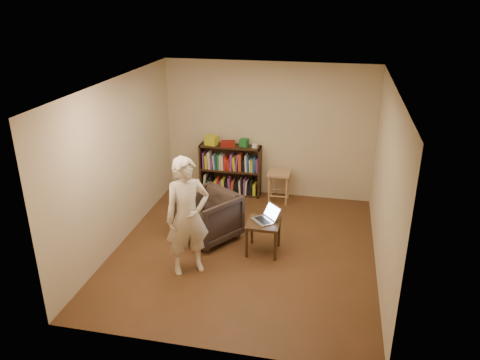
% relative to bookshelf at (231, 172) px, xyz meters
% --- Properties ---
extents(floor, '(4.50, 4.50, 0.00)m').
position_rel_bookshelf_xyz_m(floor, '(0.71, -2.09, -0.44)').
color(floor, '#483017').
rests_on(floor, ground).
extents(ceiling, '(4.50, 4.50, 0.00)m').
position_rel_bookshelf_xyz_m(ceiling, '(0.71, -2.09, 2.16)').
color(ceiling, silver).
rests_on(ceiling, wall_back).
extents(wall_back, '(4.00, 0.00, 4.00)m').
position_rel_bookshelf_xyz_m(wall_back, '(0.71, 0.16, 0.86)').
color(wall_back, '#C8AE97').
rests_on(wall_back, floor).
extents(wall_left, '(0.00, 4.50, 4.50)m').
position_rel_bookshelf_xyz_m(wall_left, '(-1.29, -2.09, 0.86)').
color(wall_left, '#C8AE97').
rests_on(wall_left, floor).
extents(wall_right, '(0.00, 4.50, 4.50)m').
position_rel_bookshelf_xyz_m(wall_right, '(2.71, -2.09, 0.86)').
color(wall_right, '#C8AE97').
rests_on(wall_right, floor).
extents(bookshelf, '(1.20, 0.30, 1.00)m').
position_rel_bookshelf_xyz_m(bookshelf, '(0.00, 0.00, 0.00)').
color(bookshelf, black).
rests_on(bookshelf, floor).
extents(box_yellow, '(0.26, 0.21, 0.18)m').
position_rel_bookshelf_xyz_m(box_yellow, '(-0.37, -0.03, 0.65)').
color(box_yellow, '#C8D024').
rests_on(box_yellow, bookshelf).
extents(red_cloth, '(0.31, 0.25, 0.09)m').
position_rel_bookshelf_xyz_m(red_cloth, '(-0.04, -0.04, 0.61)').
color(red_cloth, maroon).
rests_on(red_cloth, bookshelf).
extents(box_green, '(0.17, 0.17, 0.14)m').
position_rel_bookshelf_xyz_m(box_green, '(0.27, 0.01, 0.63)').
color(box_green, '#1C6B2C').
rests_on(box_green, bookshelf).
extents(box_white, '(0.10, 0.10, 0.07)m').
position_rel_bookshelf_xyz_m(box_white, '(0.49, -0.03, 0.60)').
color(box_white, beige).
rests_on(box_white, bookshelf).
extents(stool, '(0.42, 0.42, 0.60)m').
position_rel_bookshelf_xyz_m(stool, '(0.99, -0.18, 0.05)').
color(stool, tan).
rests_on(stool, floor).
extents(armchair, '(1.19, 1.19, 0.79)m').
position_rel_bookshelf_xyz_m(armchair, '(0.05, -1.86, -0.04)').
color(armchair, '#322921').
rests_on(armchair, floor).
extents(side_table, '(0.50, 0.50, 0.51)m').
position_rel_bookshelf_xyz_m(side_table, '(1.00, -2.09, -0.01)').
color(side_table, black).
rests_on(side_table, floor).
extents(laptop, '(0.49, 0.48, 0.22)m').
position_rel_bookshelf_xyz_m(laptop, '(1.03, -2.02, 0.13)').
color(laptop, '#BBBABF').
rests_on(laptop, side_table).
extents(person, '(0.76, 0.70, 1.74)m').
position_rel_bookshelf_xyz_m(person, '(0.04, -2.83, 0.43)').
color(person, beige).
rests_on(person, floor).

